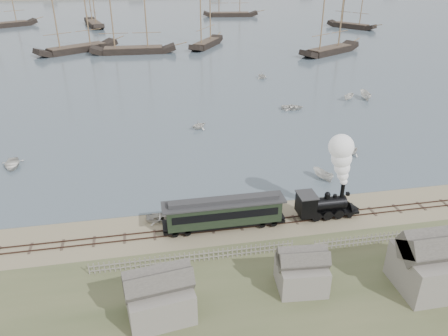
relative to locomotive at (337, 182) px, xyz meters
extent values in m
plane|color=gray|center=(-9.32, 2.00, -4.17)|extent=(600.00, 600.00, 0.00)
cube|color=#404F5C|center=(-9.32, 172.00, -4.14)|extent=(600.00, 336.00, 0.06)
cube|color=#3E2921|center=(-9.32, -0.50, -4.07)|extent=(120.00, 0.08, 0.12)
cube|color=#3E2921|center=(-9.32, 0.50, -4.07)|extent=(120.00, 0.08, 0.12)
cube|color=#42332A|center=(-9.32, 0.00, -4.14)|extent=(120.00, 1.80, 0.06)
cube|color=black|center=(-0.73, 0.00, -3.48)|extent=(6.56, 1.93, 0.24)
cylinder|color=black|center=(-1.12, 0.00, -2.51)|extent=(4.05, 1.45, 1.45)
cube|color=black|center=(-3.24, 0.00, -2.32)|extent=(1.74, 2.12, 2.22)
cube|color=#2F2F31|center=(-3.24, 0.00, -1.16)|extent=(1.93, 2.32, 0.12)
cylinder|color=black|center=(0.71, 0.00, -1.21)|extent=(0.42, 0.42, 1.54)
sphere|color=black|center=(-0.93, 0.00, -1.38)|extent=(0.62, 0.62, 0.62)
cone|color=black|center=(2.35, 0.00, -3.57)|extent=(1.35, 1.93, 1.93)
cube|color=black|center=(1.39, 0.00, -1.55)|extent=(0.34, 0.34, 0.34)
cube|color=black|center=(-12.13, 0.00, -3.51)|extent=(12.65, 2.08, 0.32)
cube|color=black|center=(-12.13, 0.00, -2.25)|extent=(11.74, 2.26, 2.26)
cube|color=black|center=(-12.13, -1.15, -2.02)|extent=(10.84, 0.06, 0.81)
cube|color=black|center=(-12.13, 1.15, -2.02)|extent=(10.84, 0.06, 0.81)
cube|color=#2F2F31|center=(-12.13, 0.00, -1.07)|extent=(12.65, 2.44, 0.16)
cube|color=#2F2F31|center=(-12.13, 0.00, -0.80)|extent=(11.29, 1.08, 0.41)
imported|color=silver|center=(-18.42, 2.65, -3.83)|extent=(2.58, 3.46, 0.69)
imported|color=silver|center=(-37.26, 19.11, -3.70)|extent=(4.31, 3.33, 0.82)
imported|color=silver|center=(-10.90, 28.17, -3.41)|extent=(3.27, 3.41, 1.40)
imported|color=silver|center=(2.08, 8.14, -3.51)|extent=(3.29, 2.48, 1.20)
imported|color=silver|center=(7.05, 34.60, -3.69)|extent=(3.55, 4.48, 0.84)
imported|color=silver|center=(8.97, 14.32, -3.41)|extent=(3.32, 3.45, 1.40)
imported|color=silver|center=(22.89, 37.83, -3.35)|extent=(4.04, 1.87, 1.51)
imported|color=silver|center=(7.14, 55.93, -3.38)|extent=(3.52, 3.33, 1.46)
imported|color=silver|center=(19.45, 37.80, -3.51)|extent=(2.87, 3.14, 1.20)
camera|label=1|loc=(-19.20, -37.31, 21.91)|focal=35.00mm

